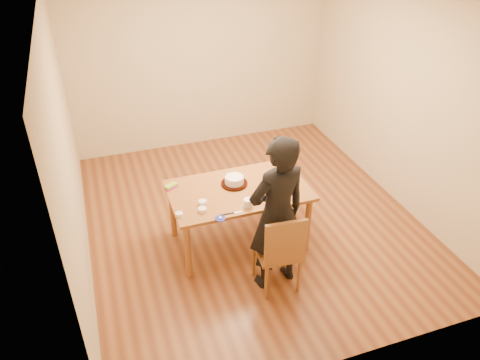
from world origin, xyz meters
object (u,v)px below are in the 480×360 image
object	(u,v)px
dining_table	(239,191)
dining_chair	(277,250)
cake	(234,180)
cake_plate	(234,184)
person	(277,215)

from	to	relation	value
dining_table	dining_chair	xyz separation A→B (m)	(0.15, -0.78, -0.28)
cake	cake_plate	bearing A→B (deg)	0.00
dining_chair	cake	xyz separation A→B (m)	(-0.16, 0.88, 0.36)
dining_table	person	xyz separation A→B (m)	(0.15, -0.73, 0.14)
person	cake_plate	bearing A→B (deg)	-88.37
dining_table	dining_chair	distance (m)	0.84
dining_chair	person	xyz separation A→B (m)	(-0.00, 0.05, 0.42)
cake_plate	cake	distance (m)	0.05
dining_chair	cake_plate	world-z (taller)	cake_plate
cake_plate	cake	size ratio (longest dim) A/B	1.39
cake	person	world-z (taller)	person
dining_table	cake_plate	xyz separation A→B (m)	(-0.01, 0.11, 0.03)
dining_table	cake_plate	bearing A→B (deg)	97.23
dining_table	dining_chair	bearing A→B (deg)	-79.27
dining_chair	cake_plate	size ratio (longest dim) A/B	1.42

